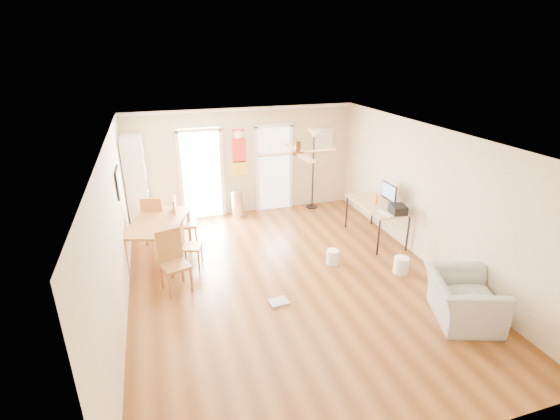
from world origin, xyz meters
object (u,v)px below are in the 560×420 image
object	(u,v)px
bookshelf	(137,183)
armchair	(463,299)
computer_desk	(375,221)
dining_chair_far	(155,219)
wastebasket_a	(333,257)
dining_chair_right_a	(186,222)
wastebasket_b	(401,265)
trash_can	(238,204)
torchiere_lamp	(313,170)
dining_chair_right_b	(191,244)
dining_chair_near	(175,263)
printer	(398,209)
dining_table	(160,239)

from	to	relation	value
bookshelf	armchair	xyz separation A→B (m)	(4.66, -5.03, -0.73)
computer_desk	dining_chair_far	bearing A→B (deg)	164.49
bookshelf	wastebasket_a	distance (m)	4.62
dining_chair_right_a	wastebasket_b	xyz separation A→B (m)	(3.65, -2.38, -0.37)
trash_can	armchair	size ratio (longest dim) A/B	0.60
torchiere_lamp	computer_desk	xyz separation A→B (m)	(0.61, -2.13, -0.62)
bookshelf	wastebasket_b	world-z (taller)	bookshelf
dining_chair_right_b	armchair	xyz separation A→B (m)	(3.75, -2.91, -0.10)
dining_chair_near	trash_can	bearing A→B (deg)	42.01
dining_chair_near	armchair	size ratio (longest dim) A/B	0.97
printer	armchair	distance (m)	2.42
wastebasket_b	printer	bearing A→B (deg)	65.47
bookshelf	dining_chair_right_a	world-z (taller)	bookshelf
computer_desk	wastebasket_a	distance (m)	1.55
wastebasket_b	dining_chair_right_a	bearing A→B (deg)	146.89
torchiere_lamp	printer	distance (m)	2.81
computer_desk	wastebasket_a	size ratio (longest dim) A/B	5.38
bookshelf	dining_chair_far	world-z (taller)	bookshelf
bookshelf	dining_chair_near	size ratio (longest dim) A/B	2.04
dining_chair_right_a	wastebasket_a	world-z (taller)	dining_chair_right_a
dining_chair_right_a	armchair	world-z (taller)	dining_chair_right_a
dining_table	dining_chair_right_a	distance (m)	0.71
dining_table	printer	size ratio (longest dim) A/B	4.69
bookshelf	trash_can	distance (m)	2.38
computer_desk	armchair	size ratio (longest dim) A/B	1.36
trash_can	wastebasket_b	bearing A→B (deg)	-57.01
dining_chair_far	torchiere_lamp	bearing A→B (deg)	-156.65
bookshelf	computer_desk	bearing A→B (deg)	-27.54
dining_chair_right_b	dining_chair_near	bearing A→B (deg)	173.22
dining_chair_right_a	torchiere_lamp	bearing A→B (deg)	-65.34
wastebasket_a	armchair	world-z (taller)	armchair
dining_chair_right_b	dining_chair_far	xyz separation A→B (m)	(-0.60, 1.27, 0.07)
bookshelf	trash_can	size ratio (longest dim) A/B	3.26
dining_chair_near	bookshelf	bearing A→B (deg)	83.50
dining_chair_far	printer	size ratio (longest dim) A/B	3.15
dining_table	dining_chair_right_a	world-z (taller)	dining_chair_right_a
wastebasket_b	wastebasket_a	bearing A→B (deg)	146.37
dining_chair_right_b	torchiere_lamp	xyz separation A→B (m)	(3.31, 2.14, 0.56)
dining_table	printer	xyz separation A→B (m)	(4.60, -1.09, 0.50)
dining_chair_far	printer	world-z (taller)	dining_chair_far
bookshelf	dining_table	size ratio (longest dim) A/B	1.38
dining_chair_far	bookshelf	bearing A→B (deg)	-59.04
trash_can	dining_chair_right_b	bearing A→B (deg)	-122.50
trash_can	computer_desk	bearing A→B (deg)	-39.17
dining_chair_right_b	torchiere_lamp	world-z (taller)	torchiere_lamp
bookshelf	printer	distance (m)	5.64
computer_desk	dining_chair_near	bearing A→B (deg)	-169.50
dining_chair_right_b	wastebasket_a	size ratio (longest dim) A/B	3.26
dining_chair_far	computer_desk	bearing A→B (deg)	175.34
trash_can	torchiere_lamp	world-z (taller)	torchiere_lamp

